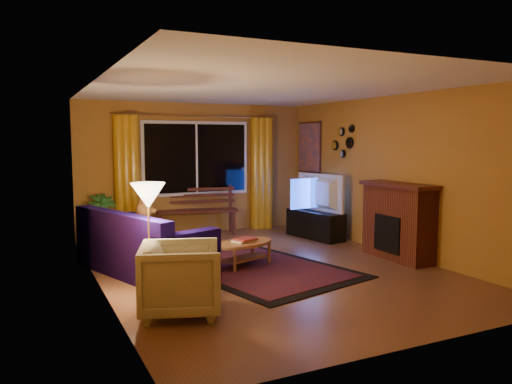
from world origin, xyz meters
name	(u,v)px	position (x,y,z in m)	size (l,w,h in m)	color
floor	(265,268)	(0.00, 0.00, -0.01)	(4.50, 6.00, 0.02)	brown
ceiling	(265,88)	(0.00, 0.00, 2.51)	(4.50, 6.00, 0.02)	white
wall_back	(196,169)	(0.00, 3.01, 1.25)	(4.50, 0.02, 2.50)	#B67B30
wall_left	(97,186)	(-2.26, 0.00, 1.25)	(0.02, 6.00, 2.50)	#B67B30
wall_right	(393,175)	(2.26, 0.00, 1.25)	(0.02, 6.00, 2.50)	#B67B30
window	(197,158)	(0.00, 2.94, 1.45)	(2.00, 0.02, 1.30)	black
curtain_rod	(197,116)	(0.00, 2.90, 2.25)	(0.03, 0.03, 3.20)	#BF8C3F
curtain_left	(126,178)	(-1.35, 2.88, 1.12)	(0.36, 0.36, 2.24)	orange
curtain_right	(261,174)	(1.35, 2.88, 1.12)	(0.36, 0.36, 2.24)	orange
bench	(196,223)	(-0.09, 2.75, 0.23)	(1.54, 0.45, 0.46)	#441C15
potted_plant	(102,220)	(-1.85, 2.54, 0.44)	(0.49, 0.49, 0.88)	#235B1E
sofa	(144,241)	(-1.60, 0.48, 0.43)	(0.91, 2.12, 0.86)	#0E0446
dog	(140,220)	(-1.55, 0.95, 0.66)	(0.31, 0.42, 0.46)	brown
armchair	(181,275)	(-1.63, -1.31, 0.41)	(0.80, 0.75, 0.82)	#BDB998
floor_lamp	(149,239)	(-1.75, -0.45, 0.64)	(0.21, 0.21, 1.29)	#BF8C3F
rug	(250,266)	(-0.17, 0.13, 0.01)	(1.91, 3.02, 0.02)	#691408
coffee_table	(244,254)	(-0.24, 0.19, 0.18)	(0.98, 0.98, 0.36)	#B17143
tv_console	(315,225)	(1.79, 1.51, 0.25)	(0.40, 1.20, 0.50)	black
television	(316,193)	(1.79, 1.51, 0.84)	(1.18, 0.16, 0.68)	black
fireplace	(398,223)	(2.05, -0.40, 0.55)	(0.40, 1.20, 1.10)	maroon
mirror_cluster	(342,140)	(2.21, 1.30, 1.80)	(0.06, 0.60, 0.56)	black
painting	(309,147)	(2.22, 2.45, 1.65)	(0.04, 0.76, 0.96)	orange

